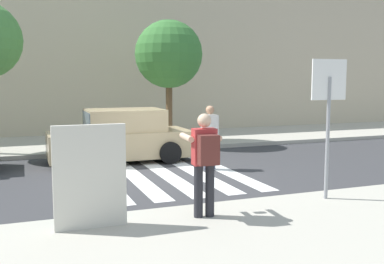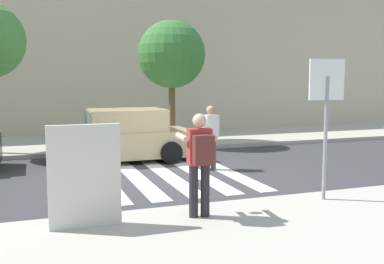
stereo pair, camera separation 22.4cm
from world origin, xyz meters
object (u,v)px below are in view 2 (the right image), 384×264
at_px(stop_sign, 326,98).
at_px(pedestrian_crossing, 210,134).
at_px(parked_car_tan, 123,137).
at_px(street_tree_center, 172,55).
at_px(advertising_board, 85,176).
at_px(photographer_with_backpack, 200,156).

bearing_deg(stop_sign, pedestrian_crossing, 100.33).
distance_m(stop_sign, parked_car_tan, 6.71).
bearing_deg(street_tree_center, pedestrian_crossing, -94.27).
bearing_deg(advertising_board, stop_sign, 1.86).
bearing_deg(pedestrian_crossing, advertising_board, -132.25).
xyz_separation_m(pedestrian_crossing, street_tree_center, (0.34, 4.61, 2.33)).
xyz_separation_m(stop_sign, parked_car_tan, (-2.69, 6.00, -1.35)).
relative_size(photographer_with_backpack, advertising_board, 1.08).
xyz_separation_m(photographer_with_backpack, advertising_board, (-1.84, 0.13, -0.23)).
distance_m(stop_sign, street_tree_center, 8.68).
height_order(photographer_with_backpack, street_tree_center, street_tree_center).
height_order(photographer_with_backpack, advertising_board, photographer_with_backpack).
height_order(pedestrian_crossing, advertising_board, advertising_board).
height_order(photographer_with_backpack, parked_car_tan, photographer_with_backpack).
distance_m(parked_car_tan, street_tree_center, 4.32).
distance_m(stop_sign, advertising_board, 4.61).
height_order(street_tree_center, advertising_board, street_tree_center).
bearing_deg(photographer_with_backpack, street_tree_center, 75.77).
xyz_separation_m(stop_sign, street_tree_center, (-0.38, 8.58, 1.23)).
bearing_deg(photographer_with_backpack, parked_car_tan, 90.62).
height_order(pedestrian_crossing, parked_car_tan, pedestrian_crossing).
distance_m(photographer_with_backpack, advertising_board, 1.86).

